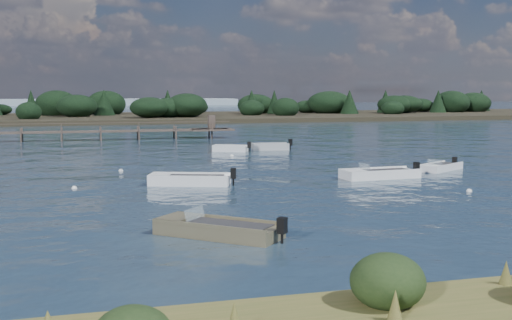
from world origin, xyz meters
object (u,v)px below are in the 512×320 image
object	(u,v)px
tender_far_grey_b	(270,148)
dinghy_mid_grey	(190,182)
dinghy_mid_white_a	(379,176)
dinghy_mid_white_b	(441,168)
dinghy_near_olive	(218,232)
tender_far_white	(230,150)

from	to	relation	value
tender_far_grey_b	dinghy_mid_grey	world-z (taller)	tender_far_grey_b
dinghy_mid_white_a	dinghy_mid_white_b	world-z (taller)	dinghy_mid_white_a
dinghy_mid_white_a	dinghy_near_olive	bearing A→B (deg)	-135.23
dinghy_mid_grey	dinghy_mid_white_b	size ratio (longest dim) A/B	1.26
dinghy_mid_white_a	tender_far_white	xyz separation A→B (m)	(-5.14, 20.29, 0.01)
dinghy_mid_grey	tender_far_white	world-z (taller)	dinghy_mid_grey
dinghy_near_olive	tender_far_grey_b	xyz separation A→B (m)	(12.47, 34.24, 0.02)
dinghy_near_olive	dinghy_mid_grey	world-z (taller)	same
dinghy_mid_white_a	tender_far_grey_b	bearing A→B (deg)	93.07
dinghy_near_olive	dinghy_mid_white_b	size ratio (longest dim) A/B	1.17
dinghy_near_olive	dinghy_mid_grey	distance (m)	13.90
dinghy_mid_white_b	tender_far_white	size ratio (longest dim) A/B	1.19
dinghy_mid_white_a	tender_far_white	size ratio (longest dim) A/B	1.56
dinghy_near_olive	dinghy_mid_white_a	size ratio (longest dim) A/B	0.90
dinghy_near_olive	tender_far_grey_b	world-z (taller)	tender_far_grey_b
dinghy_near_olive	dinghy_mid_white_b	distance (m)	25.30
dinghy_near_olive	dinghy_mid_white_b	xyz separation A→B (m)	(19.60, 16.01, -0.03)
tender_far_white	dinghy_mid_white_b	bearing A→B (deg)	-57.87
dinghy_mid_white_a	dinghy_mid_grey	bearing A→B (deg)	178.28
tender_far_grey_b	dinghy_mid_white_b	distance (m)	19.58
dinghy_near_olive	dinghy_mid_white_b	bearing A→B (deg)	39.24
dinghy_near_olive	dinghy_mid_grey	bearing A→B (deg)	84.92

